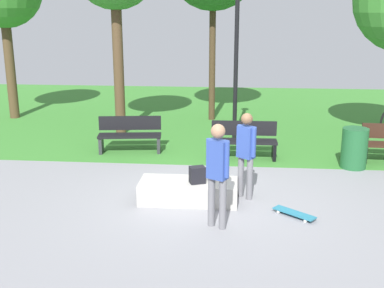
% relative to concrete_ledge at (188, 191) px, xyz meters
% --- Properties ---
extents(ground_plane, '(28.00, 28.00, 0.00)m').
position_rel_concrete_ledge_xyz_m(ground_plane, '(0.36, 0.19, -0.20)').
color(ground_plane, gray).
extents(grass_lawn, '(26.60, 11.97, 0.01)m').
position_rel_concrete_ledge_xyz_m(grass_lawn, '(0.36, 8.20, -0.20)').
color(grass_lawn, '#387A2D').
rests_on(grass_lawn, ground_plane).
extents(concrete_ledge, '(1.86, 0.78, 0.40)m').
position_rel_concrete_ledge_xyz_m(concrete_ledge, '(0.00, 0.00, 0.00)').
color(concrete_ledge, '#A8A59E').
rests_on(concrete_ledge, ground_plane).
extents(backpack_on_ledge, '(0.33, 0.29, 0.32)m').
position_rel_concrete_ledge_xyz_m(backpack_on_ledge, '(0.17, -0.07, 0.36)').
color(backpack_on_ledge, black).
rests_on(backpack_on_ledge, concrete_ledge).
extents(skater_performing_trick, '(0.39, 0.33, 1.79)m').
position_rel_concrete_ledge_xyz_m(skater_performing_trick, '(0.59, -1.10, 0.85)').
color(skater_performing_trick, slate).
rests_on(skater_performing_trick, ground_plane).
extents(skater_watching, '(0.37, 0.36, 1.69)m').
position_rel_concrete_ledge_xyz_m(skater_watching, '(1.08, 0.29, 0.78)').
color(skater_watching, slate).
rests_on(skater_watching, ground_plane).
extents(skateboard_by_ledge, '(0.75, 0.66, 0.08)m').
position_rel_concrete_ledge_xyz_m(skateboard_by_ledge, '(1.94, -0.55, -0.14)').
color(skateboard_by_ledge, teal).
rests_on(skateboard_by_ledge, ground_plane).
extents(park_bench_far_left, '(1.61, 0.50, 0.91)m').
position_rel_concrete_ledge_xyz_m(park_bench_far_left, '(1.09, 2.90, 0.28)').
color(park_bench_far_left, black).
rests_on(park_bench_far_left, ground_plane).
extents(park_bench_center_lawn, '(1.65, 0.67, 0.91)m').
position_rel_concrete_ledge_xyz_m(park_bench_center_lawn, '(-1.82, 3.20, 0.28)').
color(park_bench_center_lawn, black).
rests_on(park_bench_center_lawn, ground_plane).
extents(lamp_post, '(0.28, 0.28, 4.24)m').
position_rel_concrete_ledge_xyz_m(lamp_post, '(0.85, 4.83, 2.37)').
color(lamp_post, black).
rests_on(lamp_post, ground_plane).
extents(trash_bin, '(0.59, 0.59, 0.94)m').
position_rel_concrete_ledge_xyz_m(trash_bin, '(3.62, 2.39, 0.27)').
color(trash_bin, '#1E592D').
rests_on(trash_bin, ground_plane).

